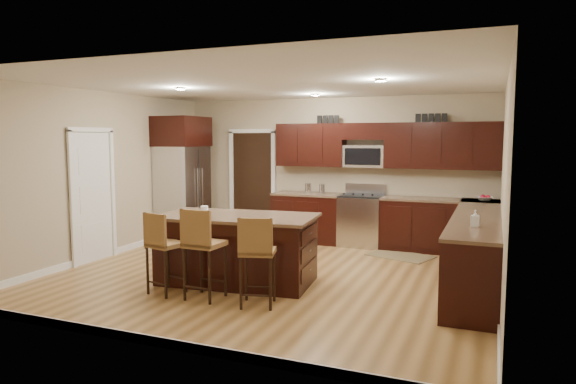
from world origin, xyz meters
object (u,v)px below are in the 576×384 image
at_px(stool_right, 257,251).
at_px(refrigerator, 182,177).
at_px(stool_mid, 202,243).
at_px(island, 237,251).
at_px(range, 362,220).
at_px(stool_left, 162,244).

height_order(stool_right, refrigerator, refrigerator).
bearing_deg(stool_mid, island, 90.38).
relative_size(range, island, 0.50).
height_order(stool_mid, refrigerator, refrigerator).
bearing_deg(stool_mid, range, 77.56).
xyz_separation_m(range, island, (-0.98, -2.97, -0.04)).
bearing_deg(stool_right, stool_mid, 163.99).
distance_m(island, refrigerator, 3.29).
xyz_separation_m(island, stool_left, (-0.60, -0.84, 0.22)).
relative_size(range, stool_left, 1.07).
relative_size(stool_left, stool_right, 0.98).
distance_m(range, stool_mid, 3.95).
distance_m(stool_left, refrigerator, 3.54).
relative_size(island, refrigerator, 0.94).
relative_size(island, stool_mid, 1.98).
bearing_deg(stool_left, island, 67.45).
bearing_deg(stool_left, stool_mid, 12.42).
bearing_deg(refrigerator, stool_right, -45.23).
bearing_deg(island, stool_right, -56.14).
distance_m(range, stool_right, 3.83).
height_order(island, stool_mid, stool_mid).
height_order(stool_left, stool_mid, stool_mid).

